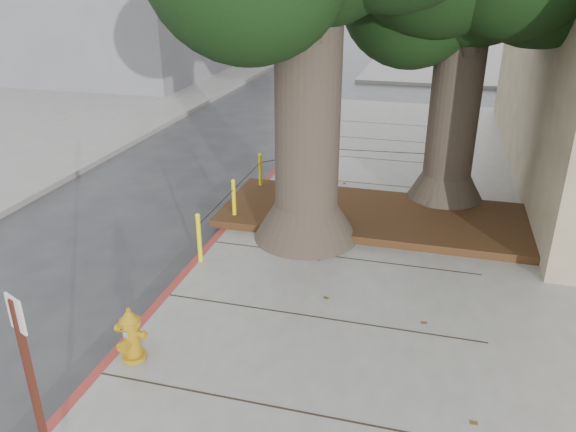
{
  "coord_description": "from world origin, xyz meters",
  "views": [
    {
      "loc": [
        1.96,
        -7.05,
        5.0
      ],
      "look_at": [
        -0.34,
        1.49,
        1.1
      ],
      "focal_mm": 35.0,
      "sensor_mm": 36.0,
      "label": 1
    }
  ],
  "objects_px": {
    "fire_hydrant": "(131,334)",
    "car_silver": "(543,79)",
    "signpost": "(35,397)",
    "car_dark": "(177,65)"
  },
  "relations": [
    {
      "from": "car_dark",
      "to": "fire_hydrant",
      "type": "bearing_deg",
      "value": -63.42
    },
    {
      "from": "car_silver",
      "to": "car_dark",
      "type": "height_order",
      "value": "car_dark"
    },
    {
      "from": "signpost",
      "to": "car_dark",
      "type": "distance_m",
      "value": 24.32
    },
    {
      "from": "car_dark",
      "to": "signpost",
      "type": "bearing_deg",
      "value": -64.59
    },
    {
      "from": "fire_hydrant",
      "to": "signpost",
      "type": "distance_m",
      "value": 2.5
    },
    {
      "from": "fire_hydrant",
      "to": "car_silver",
      "type": "distance_m",
      "value": 22.8
    },
    {
      "from": "fire_hydrant",
      "to": "car_silver",
      "type": "xyz_separation_m",
      "value": [
        7.95,
        21.36,
        0.07
      ]
    },
    {
      "from": "car_silver",
      "to": "fire_hydrant",
      "type": "bearing_deg",
      "value": 156.31
    },
    {
      "from": "car_silver",
      "to": "car_dark",
      "type": "xyz_separation_m",
      "value": [
        -16.82,
        -1.16,
        0.09
      ]
    },
    {
      "from": "car_silver",
      "to": "car_dark",
      "type": "distance_m",
      "value": 16.86
    }
  ]
}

